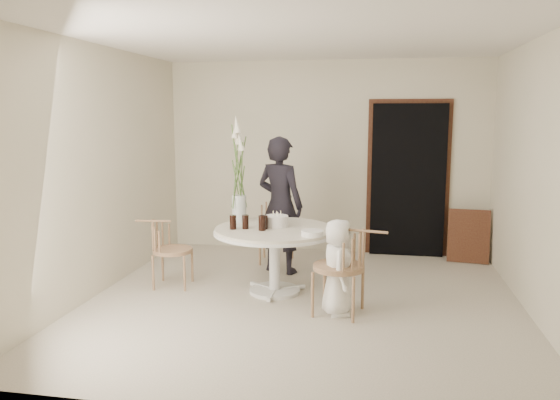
% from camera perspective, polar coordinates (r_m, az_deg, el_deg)
% --- Properties ---
extents(ground, '(4.50, 4.50, 0.00)m').
position_cam_1_polar(ground, '(5.86, 2.40, -10.57)').
color(ground, beige).
rests_on(ground, ground).
extents(room_shell, '(4.50, 4.50, 4.50)m').
position_cam_1_polar(room_shell, '(5.53, 2.51, 5.46)').
color(room_shell, white).
rests_on(room_shell, ground).
extents(doorway, '(1.00, 0.10, 2.10)m').
position_cam_1_polar(doorway, '(7.72, 13.23, 1.99)').
color(doorway, black).
rests_on(doorway, ground).
extents(door_trim, '(1.12, 0.03, 2.22)m').
position_cam_1_polar(door_trim, '(7.75, 13.23, 2.46)').
color(door_trim, brown).
rests_on(door_trim, ground).
extents(table, '(1.33, 1.33, 0.73)m').
position_cam_1_polar(table, '(5.97, -0.56, -4.00)').
color(table, silver).
rests_on(table, ground).
extents(picture_frame, '(0.55, 0.22, 0.71)m').
position_cam_1_polar(picture_frame, '(7.68, 19.11, -3.58)').
color(picture_frame, brown).
rests_on(picture_frame, ground).
extents(chair_far, '(0.49, 0.53, 0.85)m').
position_cam_1_polar(chair_far, '(7.34, -0.26, -2.09)').
color(chair_far, '#A47E59').
rests_on(chair_far, ground).
extents(chair_right, '(0.57, 0.54, 0.87)m').
position_cam_1_polar(chair_right, '(5.37, 7.43, -6.13)').
color(chair_right, '#A47E59').
rests_on(chair_right, ground).
extents(chair_left, '(0.49, 0.46, 0.78)m').
position_cam_1_polar(chair_left, '(6.37, -12.13, -4.43)').
color(chair_left, '#A47E59').
rests_on(chair_left, ground).
extents(girl, '(0.72, 0.61, 1.69)m').
position_cam_1_polar(girl, '(6.73, 0.02, -0.53)').
color(girl, black).
rests_on(girl, ground).
extents(boy, '(0.37, 0.51, 0.95)m').
position_cam_1_polar(boy, '(5.40, 6.04, -6.99)').
color(boy, white).
rests_on(boy, ground).
extents(birthday_cake, '(0.26, 0.26, 0.17)m').
position_cam_1_polar(birthday_cake, '(6.01, -0.37, -2.22)').
color(birthday_cake, silver).
rests_on(birthday_cake, table).
extents(cola_tumbler_a, '(0.07, 0.07, 0.15)m').
position_cam_1_polar(cola_tumbler_a, '(5.88, -1.61, -2.35)').
color(cola_tumbler_a, black).
rests_on(cola_tumbler_a, table).
extents(cola_tumbler_b, '(0.08, 0.08, 0.16)m').
position_cam_1_polar(cola_tumbler_b, '(5.81, -1.89, -2.42)').
color(cola_tumbler_b, black).
rests_on(cola_tumbler_b, table).
extents(cola_tumbler_c, '(0.09, 0.09, 0.15)m').
position_cam_1_polar(cola_tumbler_c, '(5.89, -4.94, -2.33)').
color(cola_tumbler_c, black).
rests_on(cola_tumbler_c, table).
extents(cola_tumbler_d, '(0.07, 0.07, 0.15)m').
position_cam_1_polar(cola_tumbler_d, '(5.90, -3.63, -2.30)').
color(cola_tumbler_d, black).
rests_on(cola_tumbler_d, table).
extents(plate_stack, '(0.29, 0.29, 0.06)m').
position_cam_1_polar(plate_stack, '(5.57, 3.36, -3.48)').
color(plate_stack, white).
rests_on(plate_stack, table).
extents(flower_vase, '(0.16, 0.16, 1.21)m').
position_cam_1_polar(flower_vase, '(6.25, -4.32, 2.31)').
color(flower_vase, silver).
rests_on(flower_vase, table).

